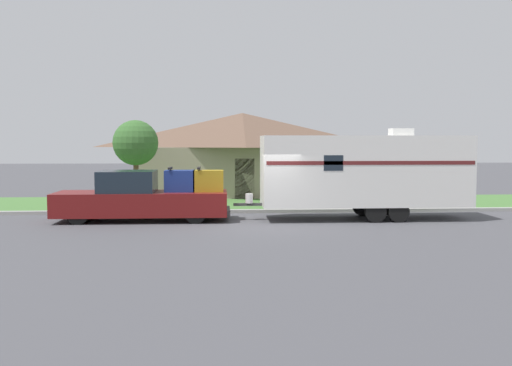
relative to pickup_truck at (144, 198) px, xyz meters
name	(u,v)px	position (x,y,z in m)	size (l,w,h in m)	color
ground_plane	(267,226)	(4.47, -1.60, -0.87)	(120.00, 120.00, 0.00)	#47474C
curb_strip	(260,211)	(4.47, 2.15, -0.80)	(80.00, 0.30, 0.14)	#999993
lawn_strip	(255,203)	(4.47, 5.80, -0.86)	(80.00, 7.00, 0.03)	#477538
house_across_street	(242,152)	(4.07, 10.79, 1.50)	(11.82, 6.51, 4.57)	gray
pickup_truck	(144,198)	(0.00, 0.00, 0.00)	(6.45, 2.01, 2.01)	black
travel_trailer	(364,171)	(8.31, 0.00, 0.97)	(8.88, 2.24, 3.46)	black
mailbox	(367,187)	(9.27, 3.19, 0.12)	(0.48, 0.20, 1.29)	brown
tree_in_yard	(136,143)	(-1.12, 5.61, 2.01)	(2.12, 2.12, 3.97)	brown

